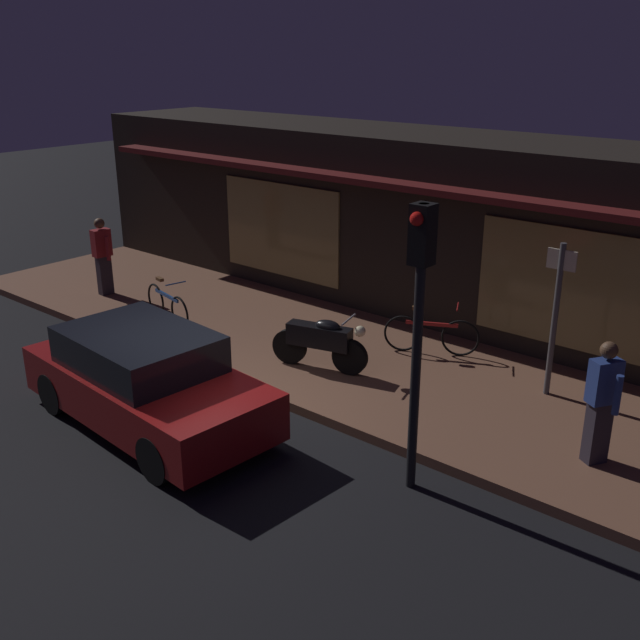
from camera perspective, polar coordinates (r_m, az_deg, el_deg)
ground_plane at (r=11.13m, az=-8.29°, el=-7.84°), size 60.00×60.00×0.00m
sidewalk_slab at (r=13.06m, az=1.47°, el=-2.83°), size 18.00×4.00×0.15m
storefront_building at (r=15.20m, az=9.58°, el=7.12°), size 18.00×3.30×3.60m
motorcycle at (r=12.21m, az=0.08°, el=-1.63°), size 1.67×0.69×0.97m
bicycle_parked at (r=14.62m, az=-11.67°, el=1.15°), size 1.63×0.49×0.91m
bicycle_extra at (r=13.02m, az=8.54°, el=-1.09°), size 1.50×0.78×0.91m
person_photographer at (r=16.51m, az=-16.39°, el=4.84°), size 0.62×0.40×1.67m
person_bystander at (r=10.04m, az=20.86°, el=-5.78°), size 0.56×0.44×1.67m
sign_post at (r=11.58m, az=17.68°, el=0.67°), size 0.44×0.09×2.40m
traffic_light_pole at (r=8.58m, az=7.63°, el=1.51°), size 0.24×0.33×3.60m
parked_car_near at (r=10.99m, az=-13.29°, el=-4.50°), size 4.22×2.07×1.42m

